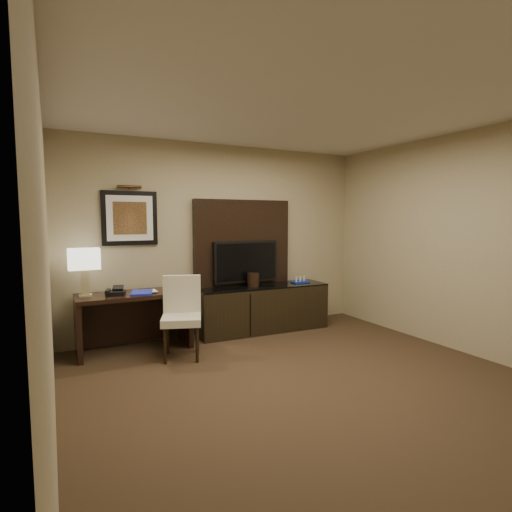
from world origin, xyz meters
TOP-DOWN VIEW (x-y plane):
  - floor at (0.00, 0.00)m, footprint 4.50×5.00m
  - ceiling at (0.00, 0.00)m, footprint 4.50×5.00m
  - wall_back at (0.00, 2.50)m, footprint 4.50×0.01m
  - wall_left at (-2.25, 0.00)m, footprint 0.01×5.00m
  - wall_right at (2.25, 0.00)m, footprint 0.01×5.00m
  - desk at (-1.33, 2.15)m, footprint 1.36×0.59m
  - credenza at (0.50, 2.20)m, footprint 1.97×0.63m
  - tv_wall_panel at (0.30, 2.44)m, footprint 1.50×0.12m
  - tv at (0.30, 2.34)m, footprint 1.00×0.08m
  - artwork at (-1.30, 2.48)m, footprint 0.70×0.04m
  - picture_light at (-1.30, 2.44)m, footprint 0.04×0.04m
  - desk_chair at (-0.89, 1.61)m, footprint 0.60×0.64m
  - table_lamp at (-1.88, 2.20)m, footprint 0.41×0.27m
  - desk_phone at (-1.55, 2.10)m, footprint 0.26×0.25m
  - blue_folder at (-1.25, 2.07)m, footprint 0.33×0.39m
  - book at (-1.23, 2.10)m, footprint 0.16×0.02m
  - ice_bucket at (0.35, 2.19)m, footprint 0.20×0.20m
  - minibar_tray at (1.15, 2.18)m, footprint 0.27×0.17m

SIDE VIEW (x-z plane):
  - floor at x=0.00m, z-range -0.01..0.00m
  - credenza at x=0.50m, z-range 0.00..0.67m
  - desk at x=-1.33m, z-range 0.00..0.73m
  - desk_chair at x=-0.89m, z-range 0.00..0.94m
  - minibar_tray at x=1.15m, z-range 0.67..0.76m
  - blue_folder at x=-1.25m, z-range 0.73..0.75m
  - ice_bucket at x=0.35m, z-range 0.67..0.86m
  - desk_phone at x=-1.55m, z-range 0.73..0.83m
  - book at x=-1.23m, z-range 0.73..0.94m
  - tv at x=0.30m, z-range 0.72..1.32m
  - table_lamp at x=-1.88m, z-range 0.73..1.35m
  - tv_wall_panel at x=0.30m, z-range 0.62..1.92m
  - wall_back at x=0.00m, z-range 0.00..2.70m
  - wall_left at x=-2.25m, z-range 0.00..2.70m
  - wall_right at x=2.25m, z-range 0.00..2.70m
  - artwork at x=-1.30m, z-range 1.30..2.00m
  - picture_light at x=-1.30m, z-range 1.90..2.20m
  - ceiling at x=0.00m, z-range 2.70..2.71m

